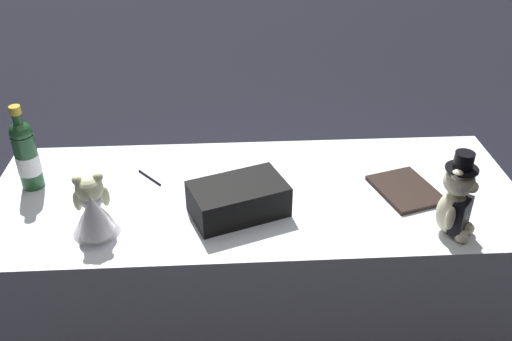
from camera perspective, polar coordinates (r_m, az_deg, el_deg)
The scene contains 8 objects.
ground_plane at distance 2.62m, azimuth 0.00°, elevation -15.67°, with size 12.00×12.00×0.00m, color black.
reception_table at distance 2.36m, azimuth 0.00°, elevation -9.66°, with size 2.02×0.79×0.73m, color white.
teddy_bear_groom at distance 1.98m, azimuth 19.83°, elevation -2.87°, with size 0.14×0.13×0.31m.
teddy_bear_bride at distance 1.95m, azimuth -16.28°, elevation -3.89°, with size 0.17×0.21×0.23m.
champagne_bottle at distance 2.27m, azimuth -22.41°, elevation 1.58°, with size 0.09×0.09×0.34m.
signing_pen at distance 2.26m, azimuth -10.87°, elevation -0.68°, with size 0.10×0.12×0.01m.
gift_case_black at distance 2.00m, azimuth -1.82°, elevation -2.91°, with size 0.38×0.30×0.12m.
guestbook at distance 2.21m, azimuth 15.02°, elevation -1.90°, with size 0.20×0.26×0.02m, color black.
Camera 1 is at (-0.10, -1.76, 1.94)m, focal length 39.20 mm.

